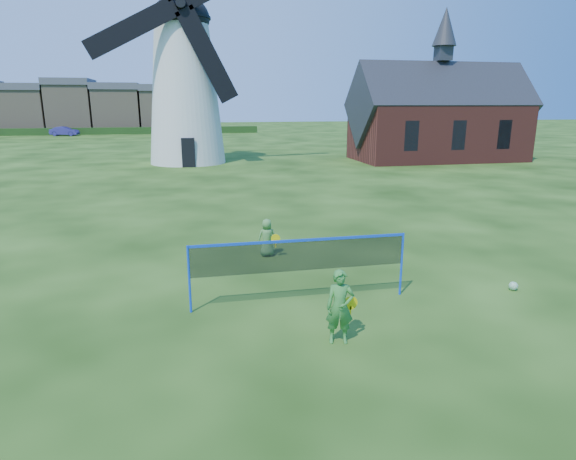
# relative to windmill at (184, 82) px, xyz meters

# --- Properties ---
(ground) EXTENTS (220.00, 220.00, 0.00)m
(ground) POSITION_rel_windmill_xyz_m (1.97, -27.78, -6.04)
(ground) COLOR black
(ground) RESTS_ON ground
(windmill) EXTENTS (13.23, 5.74, 17.69)m
(windmill) POSITION_rel_windmill_xyz_m (0.00, 0.00, 0.00)
(windmill) COLOR white
(windmill) RESTS_ON ground
(chapel) EXTENTS (13.76, 6.67, 11.64)m
(chapel) POSITION_rel_windmill_xyz_m (19.87, -2.08, -2.76)
(chapel) COLOR maroon
(chapel) RESTS_ON ground
(badminton_net) EXTENTS (5.05, 0.05, 1.55)m
(badminton_net) POSITION_rel_windmill_xyz_m (2.24, -28.31, -4.90)
(badminton_net) COLOR blue
(badminton_net) RESTS_ON ground
(player_girl) EXTENTS (0.72, 0.46, 1.47)m
(player_girl) POSITION_rel_windmill_xyz_m (2.55, -30.31, -5.30)
(player_girl) COLOR #368234
(player_girl) RESTS_ON ground
(player_boy) EXTENTS (0.64, 0.42, 1.15)m
(player_boy) POSITION_rel_windmill_xyz_m (2.09, -24.61, -5.46)
(player_boy) COLOR #4F8B43
(player_boy) RESTS_ON ground
(play_ball) EXTENTS (0.22, 0.22, 0.22)m
(play_ball) POSITION_rel_windmill_xyz_m (7.63, -28.64, -5.93)
(play_ball) COLOR green
(play_ball) RESTS_ON ground
(terraced_houses) EXTENTS (50.38, 8.40, 8.32)m
(terraced_houses) POSITION_rel_windmill_xyz_m (-25.57, 44.22, -2.08)
(terraced_houses) COLOR #9D8569
(terraced_houses) RESTS_ON ground
(hedge) EXTENTS (62.00, 0.80, 1.00)m
(hedge) POSITION_rel_windmill_xyz_m (-20.03, 38.22, -5.54)
(hedge) COLOR #193814
(hedge) RESTS_ON ground
(car_right) EXTENTS (4.03, 1.99, 1.27)m
(car_right) POSITION_rel_windmill_xyz_m (-16.91, 36.29, -5.40)
(car_right) COLOR navy
(car_right) RESTS_ON ground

